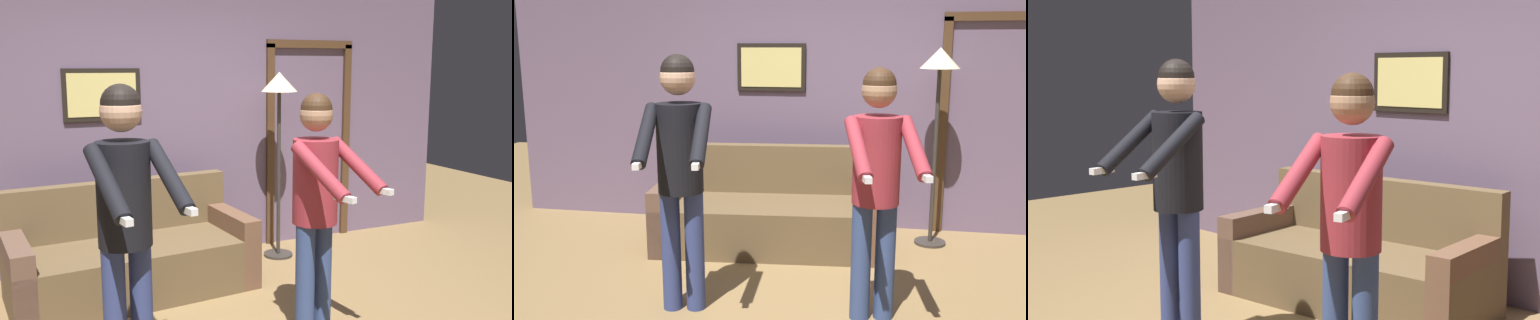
% 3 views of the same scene
% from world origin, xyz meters
% --- Properties ---
extents(back_wall_assembly, '(6.40, 0.10, 2.60)m').
position_xyz_m(back_wall_assembly, '(0.02, 2.08, 1.30)').
color(back_wall_assembly, '#65526A').
rests_on(back_wall_assembly, ground_plane).
extents(couch, '(1.97, 1.01, 0.87)m').
position_xyz_m(couch, '(-0.43, 1.35, 0.28)').
color(couch, brown).
rests_on(couch, ground_plane).
extents(person_standing_left, '(0.50, 0.68, 1.73)m').
position_xyz_m(person_standing_left, '(-0.73, -0.02, 1.05)').
color(person_standing_left, navy).
rests_on(person_standing_left, ground_plane).
extents(person_standing_right, '(0.53, 0.68, 1.65)m').
position_xyz_m(person_standing_right, '(0.54, 0.07, 0.99)').
color(person_standing_right, navy).
rests_on(person_standing_right, ground_plane).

